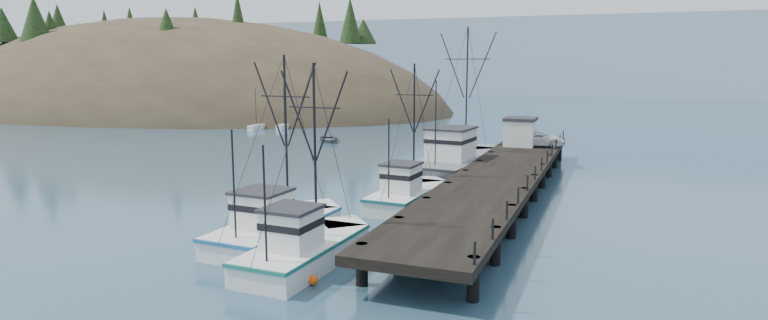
{
  "coord_description": "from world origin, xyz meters",
  "views": [
    {
      "loc": [
        21.89,
        -28.18,
        10.22
      ],
      "look_at": [
        4.99,
        15.33,
        2.5
      ],
      "focal_mm": 28.0,
      "sensor_mm": 36.0,
      "label": 1
    }
  ],
  "objects_px": {
    "pier": "(499,176)",
    "pier_shed": "(520,131)",
    "motorboat": "(329,142)",
    "pickup_truck": "(538,139)",
    "trawler_mid": "(279,227)",
    "trawler_far": "(409,194)",
    "work_vessel": "(459,162)",
    "trawler_near": "(307,248)"
  },
  "relations": [
    {
      "from": "pier",
      "to": "pier_shed",
      "type": "xyz_separation_m",
      "value": [
        -0.77,
        14.98,
        1.73
      ]
    },
    {
      "from": "pier_shed",
      "to": "motorboat",
      "type": "height_order",
      "value": "pier_shed"
    },
    {
      "from": "pier_shed",
      "to": "pickup_truck",
      "type": "relative_size",
      "value": 0.62
    },
    {
      "from": "trawler_mid",
      "to": "motorboat",
      "type": "bearing_deg",
      "value": 112.62
    },
    {
      "from": "pier_shed",
      "to": "pickup_truck",
      "type": "distance_m",
      "value": 1.86
    },
    {
      "from": "trawler_far",
      "to": "work_vessel",
      "type": "xyz_separation_m",
      "value": [
        0.56,
        12.44,
        0.41
      ]
    },
    {
      "from": "pier",
      "to": "work_vessel",
      "type": "relative_size",
      "value": 2.67
    },
    {
      "from": "trawler_far",
      "to": "pier",
      "type": "bearing_deg",
      "value": 38.79
    },
    {
      "from": "trawler_far",
      "to": "work_vessel",
      "type": "distance_m",
      "value": 12.46
    },
    {
      "from": "trawler_far",
      "to": "pickup_truck",
      "type": "relative_size",
      "value": 2.01
    },
    {
      "from": "trawler_mid",
      "to": "trawler_far",
      "type": "xyz_separation_m",
      "value": [
        4.18,
        10.84,
        0.0
      ]
    },
    {
      "from": "pier_shed",
      "to": "motorboat",
      "type": "bearing_deg",
      "value": 160.18
    },
    {
      "from": "trawler_mid",
      "to": "trawler_near",
      "type": "bearing_deg",
      "value": -40.18
    },
    {
      "from": "pier",
      "to": "pier_shed",
      "type": "distance_m",
      "value": 15.1
    },
    {
      "from": "trawler_near",
      "to": "pickup_truck",
      "type": "bearing_deg",
      "value": 77.84
    },
    {
      "from": "trawler_far",
      "to": "trawler_near",
      "type": "bearing_deg",
      "value": -93.13
    },
    {
      "from": "pier",
      "to": "trawler_far",
      "type": "bearing_deg",
      "value": -141.21
    },
    {
      "from": "trawler_near",
      "to": "trawler_mid",
      "type": "height_order",
      "value": "trawler_mid"
    },
    {
      "from": "work_vessel",
      "to": "pickup_truck",
      "type": "xyz_separation_m",
      "value": [
        5.95,
        7.54,
        1.49
      ]
    },
    {
      "from": "work_vessel",
      "to": "pier_shed",
      "type": "distance_m",
      "value": 8.55
    },
    {
      "from": "pier",
      "to": "trawler_far",
      "type": "relative_size",
      "value": 4.23
    },
    {
      "from": "pier",
      "to": "motorboat",
      "type": "xyz_separation_m",
      "value": [
        -26.27,
        24.17,
        -1.69
      ]
    },
    {
      "from": "trawler_near",
      "to": "trawler_mid",
      "type": "xyz_separation_m",
      "value": [
        -3.43,
        2.89,
        -0.0
      ]
    },
    {
      "from": "trawler_mid",
      "to": "trawler_far",
      "type": "distance_m",
      "value": 11.62
    },
    {
      "from": "pickup_truck",
      "to": "motorboat",
      "type": "xyz_separation_m",
      "value": [
        -27.16,
        8.71,
        -2.72
      ]
    },
    {
      "from": "trawler_mid",
      "to": "work_vessel",
      "type": "distance_m",
      "value": 23.76
    },
    {
      "from": "pickup_truck",
      "to": "motorboat",
      "type": "distance_m",
      "value": 28.65
    },
    {
      "from": "trawler_mid",
      "to": "pickup_truck",
      "type": "xyz_separation_m",
      "value": [
        10.69,
        30.82,
        1.9
      ]
    },
    {
      "from": "pier_shed",
      "to": "trawler_near",
      "type": "bearing_deg",
      "value": -99.58
    },
    {
      "from": "trawler_far",
      "to": "pickup_truck",
      "type": "height_order",
      "value": "trawler_far"
    },
    {
      "from": "pier_shed",
      "to": "work_vessel",
      "type": "bearing_deg",
      "value": -121.3
    },
    {
      "from": "trawler_far",
      "to": "pickup_truck",
      "type": "bearing_deg",
      "value": 71.95
    },
    {
      "from": "motorboat",
      "to": "pickup_truck",
      "type": "bearing_deg",
      "value": -52.7
    },
    {
      "from": "trawler_far",
      "to": "work_vessel",
      "type": "height_order",
      "value": "work_vessel"
    },
    {
      "from": "trawler_mid",
      "to": "work_vessel",
      "type": "xyz_separation_m",
      "value": [
        4.74,
        23.27,
        0.41
      ]
    },
    {
      "from": "pier",
      "to": "trawler_near",
      "type": "height_order",
      "value": "trawler_near"
    },
    {
      "from": "trawler_far",
      "to": "work_vessel",
      "type": "relative_size",
      "value": 0.63
    },
    {
      "from": "work_vessel",
      "to": "motorboat",
      "type": "xyz_separation_m",
      "value": [
        -21.21,
        16.25,
        -1.23
      ]
    },
    {
      "from": "trawler_near",
      "to": "trawler_far",
      "type": "height_order",
      "value": "trawler_near"
    },
    {
      "from": "trawler_mid",
      "to": "pier_shed",
      "type": "height_order",
      "value": "trawler_mid"
    },
    {
      "from": "trawler_far",
      "to": "pier_shed",
      "type": "relative_size",
      "value": 3.25
    },
    {
      "from": "trawler_near",
      "to": "trawler_far",
      "type": "distance_m",
      "value": 13.75
    }
  ]
}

